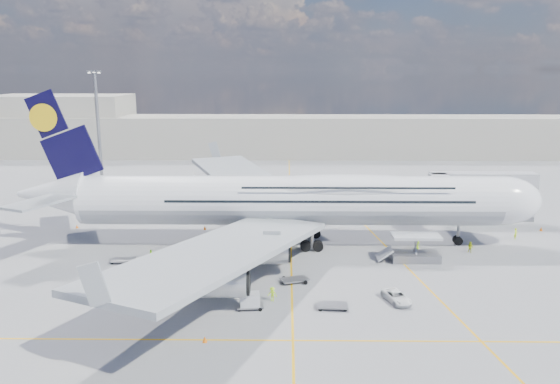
{
  "coord_description": "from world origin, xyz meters",
  "views": [
    {
      "loc": [
        -0.63,
        -68.37,
        25.64
      ],
      "look_at": [
        -1.6,
        8.0,
        8.45
      ],
      "focal_mm": 35.0,
      "sensor_mm": 36.0,
      "label": 1
    }
  ],
  "objects_px": {
    "dolly_nose_near": "(295,279)",
    "crew_wing": "(151,255)",
    "light_mast": "(99,130)",
    "dolly_nose_far": "(332,305)",
    "service_van": "(397,297)",
    "cone_tail": "(77,226)",
    "cone_nose": "(541,229)",
    "cone_wing_left_outer": "(239,203)",
    "airliner": "(293,200)",
    "catering_truck_inner": "(240,199)",
    "crew_nose": "(516,234)",
    "dolly_row_c": "(250,301)",
    "crew_van": "(417,244)",
    "crew_loader": "(470,247)",
    "crew_tug": "(272,294)",
    "cone_wing_right_outer": "(205,339)",
    "catering_truck_outer": "(206,184)",
    "baggage_tug": "(209,257)",
    "dolly_row_b": "(148,288)",
    "cone_wing_right_inner": "(225,263)",
    "jet_bridge": "(469,185)",
    "cone_wing_left_inner": "(205,228)",
    "cargo_loader": "(414,252)",
    "dolly_back": "(123,260)",
    "dolly_row_a": "(197,261)"
  },
  "relations": [
    {
      "from": "dolly_nose_near",
      "to": "crew_wing",
      "type": "distance_m",
      "value": 21.02
    },
    {
      "from": "light_mast",
      "to": "dolly_nose_far",
      "type": "distance_m",
      "value": 73.92
    },
    {
      "from": "service_van",
      "to": "cone_tail",
      "type": "bearing_deg",
      "value": 130.87
    },
    {
      "from": "cone_nose",
      "to": "cone_wing_left_outer",
      "type": "relative_size",
      "value": 1.24
    },
    {
      "from": "airliner",
      "to": "cone_tail",
      "type": "relative_size",
      "value": 129.95
    },
    {
      "from": "catering_truck_inner",
      "to": "crew_nose",
      "type": "xyz_separation_m",
      "value": [
        44.24,
        -19.47,
        -0.75
      ]
    },
    {
      "from": "cone_nose",
      "to": "cone_wing_left_outer",
      "type": "xyz_separation_m",
      "value": [
        -50.65,
        17.19,
        -0.06
      ]
    },
    {
      "from": "dolly_row_c",
      "to": "crew_van",
      "type": "xyz_separation_m",
      "value": [
        23.05,
        20.61,
        -0.13
      ]
    },
    {
      "from": "airliner",
      "to": "cone_tail",
      "type": "distance_m",
      "value": 37.07
    },
    {
      "from": "dolly_row_c",
      "to": "crew_loader",
      "type": "bearing_deg",
      "value": 25.42
    },
    {
      "from": "crew_tug",
      "to": "cone_wing_left_outer",
      "type": "distance_m",
      "value": 45.89
    },
    {
      "from": "airliner",
      "to": "light_mast",
      "type": "height_order",
      "value": "light_mast"
    },
    {
      "from": "dolly_nose_near",
      "to": "cone_wing_right_outer",
      "type": "bearing_deg",
      "value": -142.11
    },
    {
      "from": "airliner",
      "to": "catering_truck_outer",
      "type": "distance_m",
      "value": 41.13
    },
    {
      "from": "cone_nose",
      "to": "baggage_tug",
      "type": "bearing_deg",
      "value": -163.08
    },
    {
      "from": "dolly_row_b",
      "to": "catering_truck_outer",
      "type": "xyz_separation_m",
      "value": [
        -1.34,
        55.92,
        0.65
      ]
    },
    {
      "from": "dolly_row_b",
      "to": "cone_wing_right_inner",
      "type": "relative_size",
      "value": 5.59
    },
    {
      "from": "catering_truck_outer",
      "to": "crew_wing",
      "type": "bearing_deg",
      "value": -77.47
    },
    {
      "from": "jet_bridge",
      "to": "cone_nose",
      "type": "bearing_deg",
      "value": -18.39
    },
    {
      "from": "cone_wing_right_inner",
      "to": "catering_truck_inner",
      "type": "bearing_deg",
      "value": 90.97
    },
    {
      "from": "dolly_row_b",
      "to": "cone_wing_right_outer",
      "type": "relative_size",
      "value": 4.92
    },
    {
      "from": "service_van",
      "to": "crew_tug",
      "type": "xyz_separation_m",
      "value": [
        -14.02,
        0.11,
        0.22
      ]
    },
    {
      "from": "dolly_nose_far",
      "to": "cone_wing_left_inner",
      "type": "distance_m",
      "value": 35.23
    },
    {
      "from": "cone_wing_right_outer",
      "to": "cone_wing_left_inner",
      "type": "bearing_deg",
      "value": 98.4
    },
    {
      "from": "service_van",
      "to": "cone_nose",
      "type": "relative_size",
      "value": 6.83
    },
    {
      "from": "baggage_tug",
      "to": "cone_tail",
      "type": "xyz_separation_m",
      "value": [
        -24.25,
        16.4,
        -0.54
      ]
    },
    {
      "from": "baggage_tug",
      "to": "cone_wing_left_outer",
      "type": "relative_size",
      "value": 6.33
    },
    {
      "from": "catering_truck_inner",
      "to": "jet_bridge",
      "type": "bearing_deg",
      "value": -28.06
    },
    {
      "from": "dolly_nose_near",
      "to": "catering_truck_outer",
      "type": "distance_m",
      "value": 54.85
    },
    {
      "from": "dolly_nose_far",
      "to": "cone_wing_left_outer",
      "type": "bearing_deg",
      "value": 110.5
    },
    {
      "from": "service_van",
      "to": "cone_nose",
      "type": "distance_m",
      "value": 40.42
    },
    {
      "from": "cargo_loader",
      "to": "cone_wing_left_outer",
      "type": "xyz_separation_m",
      "value": [
        -26.69,
        31.59,
        -1.0
      ]
    },
    {
      "from": "cargo_loader",
      "to": "cone_tail",
      "type": "distance_m",
      "value": 54.3
    },
    {
      "from": "dolly_row_c",
      "to": "cone_wing_right_inner",
      "type": "height_order",
      "value": "dolly_row_c"
    },
    {
      "from": "dolly_nose_near",
      "to": "crew_wing",
      "type": "xyz_separation_m",
      "value": [
        -19.61,
        7.58,
        0.4
      ]
    },
    {
      "from": "dolly_row_b",
      "to": "catering_truck_inner",
      "type": "xyz_separation_m",
      "value": [
        7.2,
        41.71,
        0.67
      ]
    },
    {
      "from": "crew_van",
      "to": "crew_wing",
      "type": "bearing_deg",
      "value": 58.08
    },
    {
      "from": "dolly_row_c",
      "to": "crew_van",
      "type": "height_order",
      "value": "dolly_row_c"
    },
    {
      "from": "light_mast",
      "to": "cone_wing_right_inner",
      "type": "bearing_deg",
      "value": -54.78
    },
    {
      "from": "dolly_row_c",
      "to": "cone_wing_right_outer",
      "type": "bearing_deg",
      "value": -124.08
    },
    {
      "from": "catering_truck_inner",
      "to": "crew_van",
      "type": "height_order",
      "value": "catering_truck_inner"
    },
    {
      "from": "crew_van",
      "to": "crew_nose",
      "type": "bearing_deg",
      "value": -112.61
    },
    {
      "from": "dolly_row_b",
      "to": "cone_tail",
      "type": "distance_m",
      "value": 33.13
    },
    {
      "from": "crew_tug",
      "to": "crew_wing",
      "type": "bearing_deg",
      "value": 156.48
    },
    {
      "from": "crew_nose",
      "to": "crew_tug",
      "type": "xyz_separation_m",
      "value": [
        -37.0,
        -23.56,
        -0.05
      ]
    },
    {
      "from": "light_mast",
      "to": "dolly_row_c",
      "type": "distance_m",
      "value": 68.96
    },
    {
      "from": "dolly_back",
      "to": "crew_van",
      "type": "xyz_separation_m",
      "value": [
        41.29,
        6.09,
        0.47
      ]
    },
    {
      "from": "dolly_back",
      "to": "cone_nose",
      "type": "relative_size",
      "value": 5.46
    },
    {
      "from": "dolly_row_a",
      "to": "crew_wing",
      "type": "bearing_deg",
      "value": 169.25
    },
    {
      "from": "dolly_nose_near",
      "to": "catering_truck_inner",
      "type": "xyz_separation_m",
      "value": [
        -9.84,
        37.45,
        1.25
      ]
    }
  ]
}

